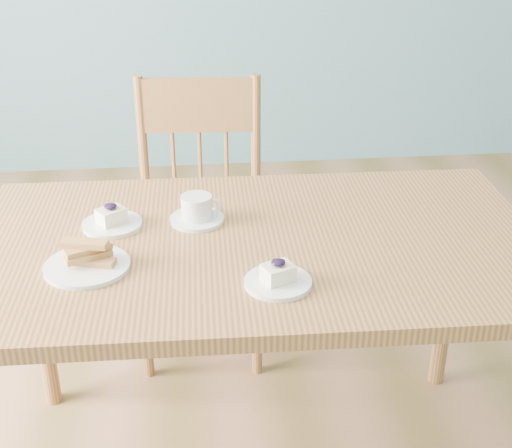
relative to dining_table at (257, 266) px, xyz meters
name	(u,v)px	position (x,y,z in m)	size (l,w,h in m)	color
room	(238,12)	(-0.05, -0.05, 0.65)	(5.01, 5.01, 2.71)	#A36E4C
dining_table	(257,266)	(0.00, 0.00, 0.00)	(1.46, 0.85, 0.78)	#A4713E
dining_chair	(201,219)	(-0.13, 0.69, -0.20)	(0.47, 0.45, 0.98)	#A4713E
cheesecake_plate_near	(278,278)	(0.02, -0.22, 0.09)	(0.15, 0.15, 0.06)	silver
cheesecake_plate_far	(112,221)	(-0.37, 0.11, 0.09)	(0.16, 0.16, 0.07)	silver
coffee_cup	(197,210)	(-0.15, 0.12, 0.11)	(0.14, 0.14, 0.07)	silver
biscotti_plate	(86,261)	(-0.41, -0.10, 0.10)	(0.20, 0.20, 0.07)	silver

